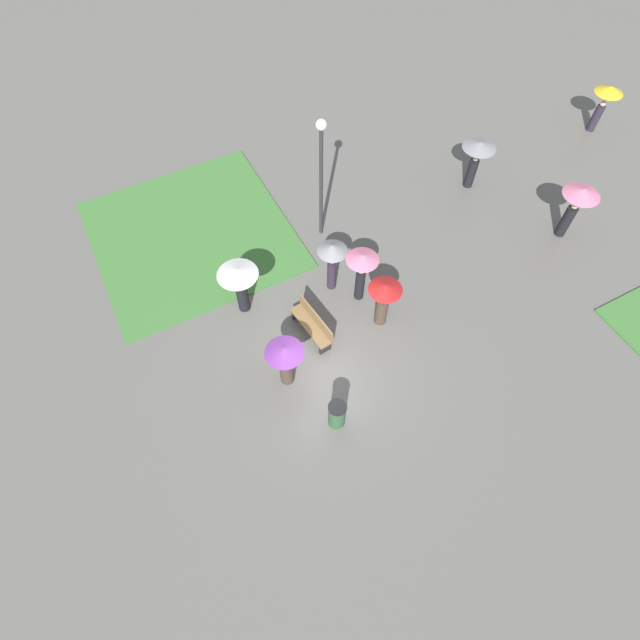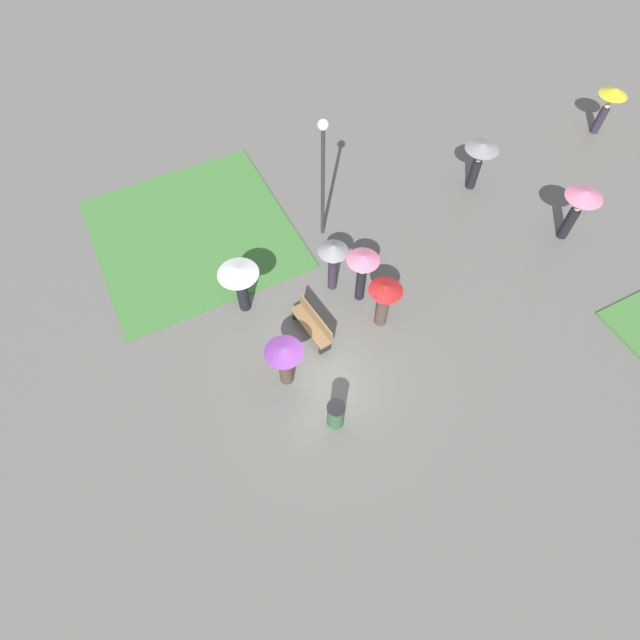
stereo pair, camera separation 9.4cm
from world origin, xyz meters
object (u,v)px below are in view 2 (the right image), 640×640
at_px(lone_walker_near_lawn, 610,100).
at_px(crowd_person_white, 240,280).
at_px(lamp_post, 323,166).
at_px(lone_walker_mid_plaza, 480,155).
at_px(lone_walker_far_path, 580,204).
at_px(crowd_person_purple, 285,358).
at_px(crowd_person_pink, 362,268).
at_px(crowd_person_red, 384,298).
at_px(crowd_person_grey, 333,257).
at_px(trash_bin, 336,415).
at_px(park_bench, 313,324).

bearing_deg(lone_walker_near_lawn, crowd_person_white, 105.01).
relative_size(lamp_post, lone_walker_mid_plaza, 2.34).
relative_size(crowd_person_white, lone_walker_far_path, 0.93).
bearing_deg(crowd_person_purple, crowd_person_pink, -29.69).
bearing_deg(crowd_person_pink, crowd_person_red, -56.59).
distance_m(crowd_person_grey, lone_walker_near_lawn, 13.26).
bearing_deg(lone_walker_near_lawn, crowd_person_pink, 112.12).
bearing_deg(lone_walker_mid_plaza, trash_bin, -158.71).
height_order(lamp_post, crowd_person_grey, lamp_post).
bearing_deg(lamp_post, crowd_person_grey, -19.46).
bearing_deg(lamp_post, lone_walker_far_path, 62.05).
height_order(crowd_person_purple, lone_walker_mid_plaza, lone_walker_mid_plaza).
relative_size(crowd_person_red, crowd_person_pink, 0.90).
bearing_deg(crowd_person_pink, crowd_person_purple, -126.50).
xyz_separation_m(crowd_person_red, lone_walker_mid_plaza, (-3.64, 5.99, 0.21)).
height_order(trash_bin, lone_walker_far_path, lone_walker_far_path).
xyz_separation_m(crowd_person_white, lone_walker_far_path, (2.12, 10.77, 0.11)).
height_order(park_bench, crowd_person_grey, crowd_person_grey).
distance_m(crowd_person_white, crowd_person_grey, 2.81).
relative_size(crowd_person_red, crowd_person_purple, 1.02).
bearing_deg(trash_bin, park_bench, 165.42).
bearing_deg(crowd_person_grey, trash_bin, 54.11).
xyz_separation_m(trash_bin, crowd_person_white, (-4.58, -0.73, 0.88)).
distance_m(park_bench, lone_walker_near_lawn, 14.82).
distance_m(crowd_person_pink, crowd_person_purple, 3.59).
bearing_deg(crowd_person_purple, crowd_person_grey, -14.59).
relative_size(crowd_person_white, crowd_person_purple, 1.07).
distance_m(crowd_person_white, lone_walker_mid_plaza, 9.53).
height_order(crowd_person_pink, lone_walker_near_lawn, crowd_person_pink).
bearing_deg(lone_walker_mid_plaza, crowd_person_pink, -170.10).
bearing_deg(lone_walker_mid_plaza, park_bench, -171.66).
relative_size(park_bench, crowd_person_purple, 0.99).
bearing_deg(crowd_person_red, crowd_person_white, 35.56).
height_order(crowd_person_red, crowd_person_purple, crowd_person_red).
relative_size(trash_bin, crowd_person_red, 0.55).
distance_m(crowd_person_red, lone_walker_far_path, 7.33).
xyz_separation_m(crowd_person_purple, lone_walker_far_path, (-0.71, 10.66, 0.30)).
relative_size(lamp_post, crowd_person_grey, 2.27).
distance_m(park_bench, crowd_person_red, 2.19).
relative_size(crowd_person_pink, lone_walker_far_path, 0.98).
relative_size(park_bench, crowd_person_grey, 0.88).
bearing_deg(lamp_post, crowd_person_white, -64.22).
xyz_separation_m(crowd_person_pink, lone_walker_far_path, (0.87, 7.44, 0.09)).
xyz_separation_m(trash_bin, crowd_person_red, (-2.24, 2.72, 0.69)).
bearing_deg(crowd_person_white, crowd_person_pink, -26.22).
relative_size(crowd_person_pink, crowd_person_white, 1.06).
xyz_separation_m(park_bench, lamp_post, (-3.49, 2.09, 2.35)).
bearing_deg(lone_walker_far_path, crowd_person_white, -51.92).
bearing_deg(trash_bin, crowd_person_white, -170.91).
relative_size(lamp_post, lone_walker_near_lawn, 2.35).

